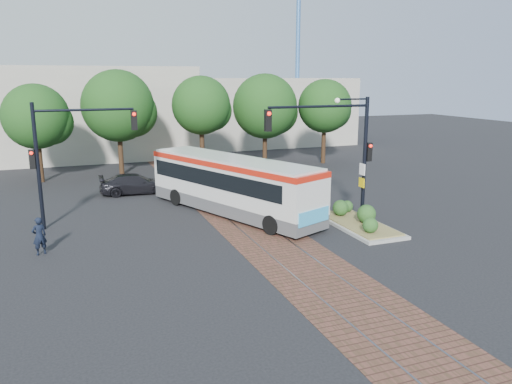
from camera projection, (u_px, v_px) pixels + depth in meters
ground at (259, 231)px, 23.52m from camera, size 120.00×120.00×0.00m
trackbed at (233, 211)px, 27.16m from camera, size 3.60×40.00×0.02m
tree_row at (196, 108)px, 37.80m from camera, size 26.40×5.60×7.67m
warehouses at (148, 112)px, 48.67m from camera, size 40.00×13.00×8.00m
crane at (298, 44)px, 58.27m from camera, size 8.00×0.50×18.00m
city_bus at (231, 183)px, 26.25m from camera, size 6.55×11.24×3.00m
traffic_island at (358, 220)px, 24.29m from camera, size 2.20×5.20×1.13m
signal_pole_main at (343, 142)px, 23.18m from camera, size 5.49×0.46×6.00m
signal_pole_left at (62, 148)px, 23.40m from camera, size 4.99×0.34×6.00m
officer at (39, 236)px, 20.29m from camera, size 0.68×0.57×1.58m
parked_car at (135, 184)px, 31.04m from camera, size 4.32×1.84×1.24m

